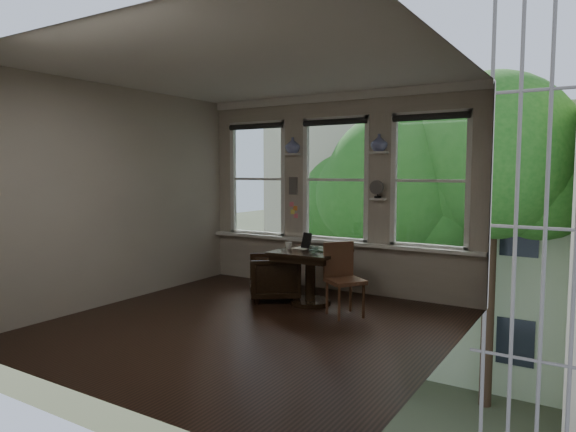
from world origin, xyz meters
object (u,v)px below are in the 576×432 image
Objects in this scene: laptop at (317,250)px; armchair_left at (274,277)px; side_chair_right at (345,280)px; table at (310,277)px; mug at (289,246)px.

armchair_left is at bearing -158.72° from laptop.
laptop is at bearing 101.80° from side_chair_right.
side_chair_right is 3.17× the size of laptop.
table is 0.72m from side_chair_right.
table is at bearing 104.24° from side_chair_right.
side_chair_right is 8.92× the size of mug.
mug is at bearing 48.85° from armchair_left.
mug is (-0.44, -0.03, 0.04)m from laptop.
laptop reaches higher than armchair_left.
side_chair_right is 1.06m from mug.
mug is at bearing -171.87° from table.
table is 1.28× the size of armchair_left.
table is 0.58m from armchair_left.
mug is at bearing -155.94° from laptop.
table is at bearing 55.71° from armchair_left.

